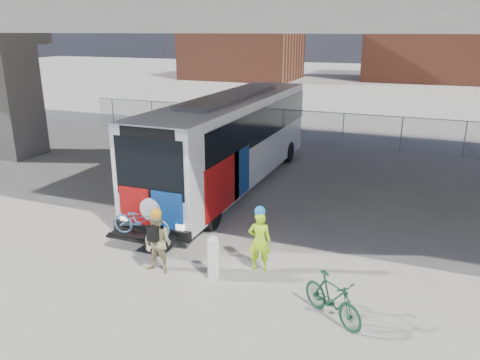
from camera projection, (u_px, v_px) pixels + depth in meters
The scene contains 9 objects.
ground at pixel (245, 224), 15.30m from camera, with size 160.00×160.00×0.00m, color #9E9991.
bus at pixel (232, 134), 18.60m from camera, with size 2.67×12.91×3.69m.
overpass at pixel (286, 16), 16.83m from camera, with size 40.00×16.00×7.95m.
chainlink_fence at pixel (325, 119), 25.47m from camera, with size 30.00×0.06×30.00m.
brick_buildings at pixel (402, 36), 55.79m from camera, with size 54.00×22.00×12.00m.
bollard at pixel (213, 256), 11.81m from camera, with size 0.31×0.31×1.18m.
cyclist_hivis at pixel (260, 240), 12.17m from camera, with size 0.67×0.52×1.80m.
cyclist_tan at pixel (158, 243), 12.04m from camera, with size 0.79×0.62×1.79m.
bike_parked at pixel (332, 298), 10.13m from camera, with size 0.49×1.74×1.04m, color #154127.
Camera 1 is at (5.13, -13.16, 6.06)m, focal length 35.00 mm.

